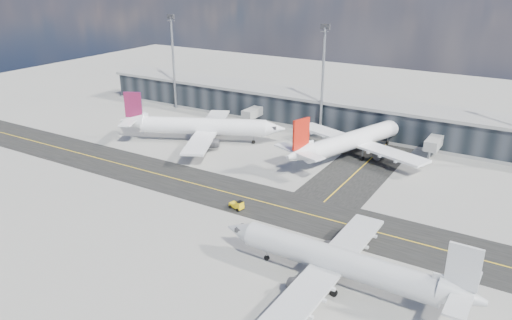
# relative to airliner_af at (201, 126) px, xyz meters

# --- Properties ---
(ground) EXTENTS (300.00, 300.00, 0.00)m
(ground) POSITION_rel_airliner_af_xyz_m (23.34, -26.10, -4.18)
(ground) COLOR gray
(ground) RESTS_ON ground
(taxiway_lanes) EXTENTS (180.00, 63.00, 0.03)m
(taxiway_lanes) POSITION_rel_airliner_af_xyz_m (27.25, -15.37, -4.17)
(taxiway_lanes) COLOR black
(taxiway_lanes) RESTS_ON ground
(terminal_concourse) EXTENTS (152.00, 19.80, 8.80)m
(terminal_concourse) POSITION_rel_airliner_af_xyz_m (23.38, 28.83, -0.09)
(terminal_concourse) COLOR black
(terminal_concourse) RESTS_ON ground
(floodlight_masts) EXTENTS (102.50, 0.70, 28.90)m
(floodlight_masts) POSITION_rel_airliner_af_xyz_m (23.34, 21.90, 11.43)
(floodlight_masts) COLOR gray
(floodlight_masts) RESTS_ON ground
(airliner_af) EXTENTS (40.63, 35.04, 12.65)m
(airliner_af) POSITION_rel_airliner_af_xyz_m (0.00, 0.00, 0.00)
(airliner_af) COLOR white
(airliner_af) RESTS_ON ground
(airliner_redtail) EXTENTS (35.81, 41.46, 12.63)m
(airliner_redtail) POSITION_rel_airliner_af_xyz_m (37.14, 10.00, -0.01)
(airliner_redtail) COLOR white
(airliner_redtail) RESTS_ON ground
(airliner_near) EXTENTS (38.09, 32.40, 11.32)m
(airliner_near) POSITION_rel_airliner_af_xyz_m (54.09, -39.47, -0.44)
(airliner_near) COLOR #B7BABC
(airliner_near) RESTS_ON ground
(baggage_tug) EXTENTS (3.08, 2.02, 1.78)m
(baggage_tug) POSITION_rel_airliner_af_xyz_m (28.86, -27.27, -3.29)
(baggage_tug) COLOR yellow
(baggage_tug) RESTS_ON ground
(service_van) EXTENTS (3.58, 5.34, 1.36)m
(service_van) POSITION_rel_airliner_af_xyz_m (51.88, 13.49, -3.50)
(service_van) COLOR white
(service_van) RESTS_ON ground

